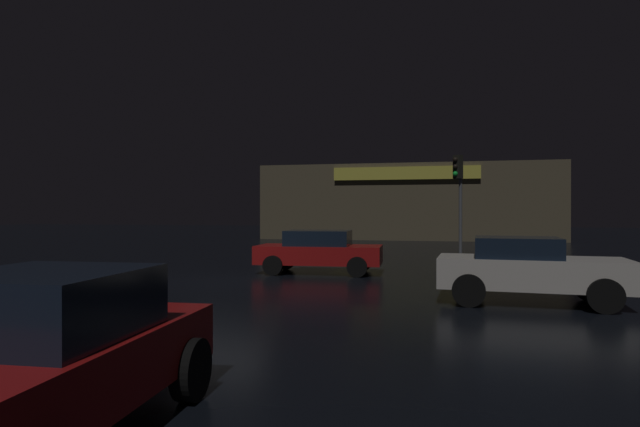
% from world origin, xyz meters
% --- Properties ---
extents(ground_plane, '(120.00, 120.00, 0.00)m').
position_xyz_m(ground_plane, '(0.00, 0.00, 0.00)').
color(ground_plane, black).
extents(store_building, '(21.72, 10.00, 5.54)m').
position_xyz_m(store_building, '(3.76, 28.29, 2.78)').
color(store_building, brown).
rests_on(store_building, ground).
extents(traffic_signal_opposite, '(0.42, 0.43, 4.35)m').
position_xyz_m(traffic_signal_opposite, '(6.93, 7.64, 3.16)').
color(traffic_signal_opposite, '#595B60').
rests_on(traffic_signal_opposite, ground).
extents(car_near, '(2.10, 3.90, 1.54)m').
position_xyz_m(car_near, '(2.80, -10.51, 0.78)').
color(car_near, '#A51414').
rests_on(car_near, ground).
extents(car_far, '(4.14, 2.09, 1.49)m').
position_xyz_m(car_far, '(8.16, -1.86, 0.79)').
color(car_far, silver).
rests_on(car_far, ground).
extents(car_crossing, '(4.24, 2.15, 1.44)m').
position_xyz_m(car_crossing, '(2.24, 2.81, 0.76)').
color(car_crossing, '#A51414').
rests_on(car_crossing, ground).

